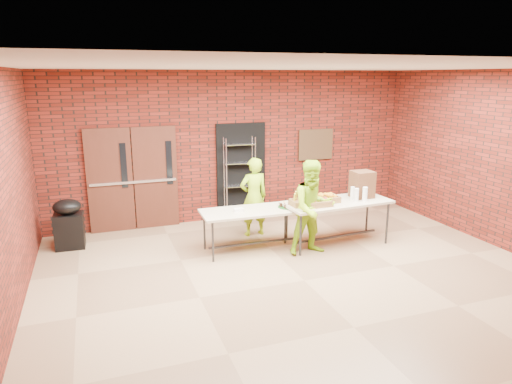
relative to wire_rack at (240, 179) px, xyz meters
The scene contains 19 objects.
room 3.39m from the wire_rack, 90.42° to the right, with size 8.08×7.08×3.28m.
double_doors 2.23m from the wire_rack, behind, with size 1.78×0.12×2.10m.
dark_doorway 0.21m from the wire_rack, 61.56° to the left, with size 1.10×0.06×2.10m, color black.
bronze_plaque 1.99m from the wire_rack, ahead, with size 0.85×0.04×0.70m, color #442E1B.
wire_rack is the anchor object (origin of this frame).
table_left 1.86m from the wire_rack, 100.87° to the right, with size 1.85×0.81×0.75m.
table_right 2.39m from the wire_rack, 58.73° to the right, with size 2.06×0.97×0.83m.
basket_bananas 2.13m from the wire_rack, 76.18° to the right, with size 0.41×0.32×0.13m.
basket_oranges 2.24m from the wire_rack, 63.13° to the right, with size 0.46×0.36×0.14m.
basket_apples 2.31m from the wire_rack, 70.68° to the right, with size 0.45×0.35×0.14m.
muffin_tray 1.89m from the wire_rack, 80.34° to the right, with size 0.35×0.35×0.09m.
napkin_box 1.92m from the wire_rack, 108.50° to the right, with size 0.16×0.11×0.05m, color white.
coffee_dispenser 2.67m from the wire_rack, 47.03° to the right, with size 0.39×0.35×0.51m, color #57341D.
cup_stack_front 2.67m from the wire_rack, 54.17° to the right, with size 0.08×0.08×0.24m, color white.
cup_stack_mid 2.80m from the wire_rack, 52.20° to the right, with size 0.09×0.09×0.27m, color white.
cup_stack_back 2.57m from the wire_rack, 52.35° to the right, with size 0.08×0.08×0.24m, color white.
covered_grill 3.55m from the wire_rack, behind, with size 0.52×0.44×0.92m.
volunteer_woman 1.07m from the wire_rack, 92.99° to the right, with size 0.57×0.37×1.56m, color #95CC16.
volunteer_man 2.40m from the wire_rack, 75.48° to the right, with size 0.82×0.64×1.68m, color #95CC16.
Camera 1 is at (-2.90, -5.87, 3.08)m, focal length 32.00 mm.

